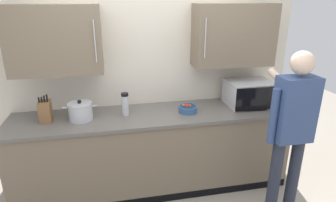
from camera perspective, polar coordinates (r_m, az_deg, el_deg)
The scene contains 8 objects.
back_wall_tiled at distance 3.27m, azimuth -3.92°, elevation 7.70°, with size 3.42×0.44×2.58m.
counter_unit at distance 3.32m, azimuth -2.74°, elevation -9.86°, with size 3.04×0.68×0.92m.
microwave_oven at distance 3.44m, azimuth 15.49°, elevation 1.45°, with size 0.50×0.43×0.28m.
fruit_bowl at distance 3.15m, azimuth 3.93°, elevation -1.44°, with size 0.20×0.20×0.10m.
knife_block at distance 3.13m, azimuth -23.13°, elevation -1.88°, with size 0.11×0.15×0.29m.
thermos_flask at distance 3.05m, azimuth -8.49°, elevation -0.66°, with size 0.08×0.08×0.25m.
stock_pot at distance 3.06m, azimuth -16.96°, elevation -1.97°, with size 0.34×0.24×0.21m.
person_figure at distance 2.83m, azimuth 23.23°, elevation -4.52°, with size 0.44×0.61×1.69m.
Camera 1 is at (-0.43, -2.17, 2.11)m, focal length 30.76 mm.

